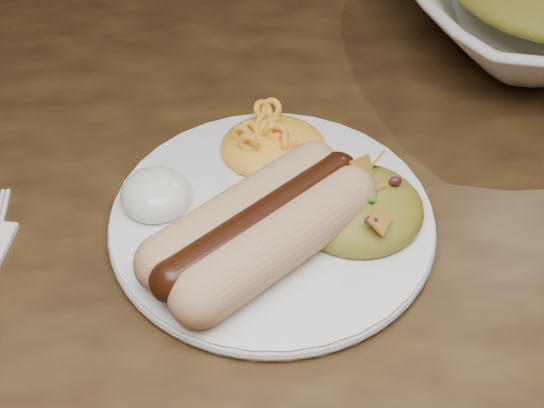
{
  "coord_description": "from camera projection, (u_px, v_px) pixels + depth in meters",
  "views": [
    {
      "loc": [
        -0.02,
        -0.47,
        1.13
      ],
      "look_at": [
        0.01,
        -0.11,
        0.77
      ],
      "focal_mm": 50.0,
      "sensor_mm": 36.0,
      "label": 1
    }
  ],
  "objects": [
    {
      "name": "sour_cream",
      "position": [
        155.0,
        187.0,
        0.51
      ],
      "size": [
        0.06,
        0.06,
        0.03
      ],
      "primitive_type": "ellipsoid",
      "rotation": [
        0.0,
        0.0,
        0.37
      ],
      "color": "white",
      "rests_on": "plate"
    },
    {
      "name": "plate",
      "position": [
        272.0,
        220.0,
        0.52
      ],
      "size": [
        0.29,
        0.29,
        0.01
      ],
      "primitive_type": "cylinder",
      "rotation": [
        0.0,
        0.0,
        -0.42
      ],
      "color": "white",
      "rests_on": "table"
    },
    {
      "name": "taco_salad",
      "position": [
        359.0,
        199.0,
        0.5
      ],
      "size": [
        0.09,
        0.08,
        0.04
      ],
      "rotation": [
        0.0,
        0.0,
        -0.04
      ],
      "color": "#AD4E23",
      "rests_on": "plate"
    },
    {
      "name": "hotdog",
      "position": [
        261.0,
        226.0,
        0.48
      ],
      "size": [
        0.13,
        0.14,
        0.04
      ],
      "rotation": [
        0.0,
        0.0,
        0.65
      ],
      "color": "#DBA67D",
      "rests_on": "plate"
    },
    {
      "name": "table",
      "position": [
        247.0,
        205.0,
        0.66
      ],
      "size": [
        1.6,
        0.9,
        0.75
      ],
      "color": "#483618",
      "rests_on": "floor"
    },
    {
      "name": "mac_and_cheese",
      "position": [
        273.0,
        135.0,
        0.55
      ],
      "size": [
        0.09,
        0.08,
        0.03
      ],
      "primitive_type": "ellipsoid",
      "rotation": [
        0.0,
        0.0,
        -0.2
      ],
      "color": "yellow",
      "rests_on": "plate"
    }
  ]
}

